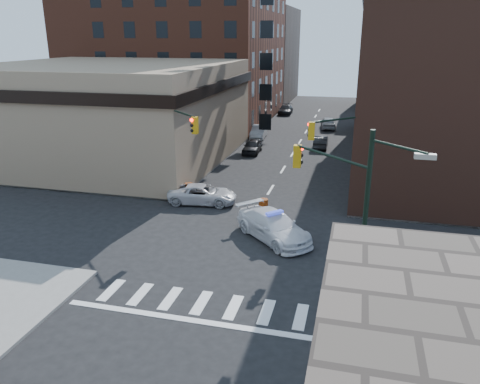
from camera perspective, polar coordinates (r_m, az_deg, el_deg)
The scene contains 30 objects.
ground at distance 27.52m, azimuth -0.15°, elevation -6.09°, with size 140.00×140.00×0.00m, color black.
sidewalk_nw at distance 65.04m, azimuth -12.81°, elevation 8.03°, with size 34.00×54.50×0.15m, color gray.
bank_building at distance 47.40m, azimuth -15.48°, elevation 9.45°, with size 22.00×22.00×9.00m, color #887159.
apartment_block at distance 68.82m, azimuth -7.17°, elevation 18.89°, with size 25.00×25.00×24.00m, color brown.
commercial_row_ne at distance 47.42m, azimuth 22.92°, elevation 11.74°, with size 14.00×34.00×14.00m, color #502C20.
filler_nw at distance 89.11m, azimuth -0.19°, elevation 16.35°, with size 20.00×18.00×16.00m, color brown.
filler_ne at distance 82.77m, azimuth 20.23°, elevation 13.70°, with size 16.00×16.00×12.00m, color brown.
signal_pole_se at distance 19.92m, azimuth 12.82°, elevation -2.09°, with size 5.40×5.27×8.00m.
signal_pole_nw at distance 32.72m, azimuth -7.81°, elevation 5.79°, with size 3.58×3.67×8.00m.
signal_pole_ne at distance 30.43m, azimuth 13.16°, elevation 4.50°, with size 3.67×3.58×8.00m.
tree_ne_near at distance 50.87m, azimuth 15.71°, elevation 8.86°, with size 3.00×3.00×4.85m.
tree_ne_far at distance 58.78m, azimuth 15.62°, elevation 10.10°, with size 3.00×3.00×4.85m.
police_car at distance 27.65m, azimuth 4.12°, elevation -4.18°, with size 2.27×5.59×1.62m, color white.
pickup at distance 33.56m, azimuth -4.58°, elevation -0.26°, with size 2.25×4.89×1.36m, color silver.
parked_car_wnear at distance 48.05m, azimuth 1.51°, elevation 5.59°, with size 1.62×4.03×1.37m, color black.
parked_car_wfar at distance 55.25m, azimuth 2.34°, elevation 7.35°, with size 1.55×4.45×1.46m, color #9C9FA5.
parked_car_wdeep at distance 72.70m, azimuth 5.58°, elevation 9.97°, with size 1.94×4.77×1.38m, color black.
parked_car_enear at distance 50.96m, azimuth 9.82°, elevation 6.06°, with size 1.42×4.07×1.34m, color black.
parked_car_efar at distance 61.92m, azimuth 10.71°, elevation 8.30°, with size 1.80×4.46×1.52m, color #94979D.
pedestrian_a at distance 35.64m, azimuth -11.16°, elevation 1.17°, with size 0.65×0.42×1.78m, color black.
pedestrian_b at distance 36.31m, azimuth -14.67°, elevation 1.16°, with size 0.81×0.63×1.67m, color black.
pedestrian_c at distance 36.65m, azimuth -12.67°, elevation 1.64°, with size 1.10×0.46×1.87m, color black.
barrel_road at distance 31.42m, azimuth 2.87°, elevation -1.82°, with size 0.61×0.61×1.09m, color red.
barrel_bank at distance 34.79m, azimuth -6.21°, elevation 0.17°, with size 0.63×0.63×1.12m, color orange.
barricade_se_a at distance 21.40m, azimuth 15.99°, elevation -12.94°, with size 1.09×0.55×0.82m, color #EA380B, non-canonical shape.
barricade_se_b at distance 18.28m, azimuth 12.60°, elevation -18.27°, with size 1.37×0.68×1.02m, color red, non-canonical shape.
barricade_se_c at distance 19.15m, azimuth 15.76°, elevation -16.83°, with size 1.23×0.62×0.92m, color #EA480B, non-canonical shape.
barricade_se_d at distance 18.06m, azimuth 19.60°, elevation -19.78°, with size 1.20×0.60×0.90m, color orange, non-canonical shape.
barricade_nw_a at distance 35.82m, azimuth -11.30°, elevation 0.55°, with size 1.25×0.62×0.93m, color red, non-canonical shape.
barricade_nw_b at distance 37.31m, azimuth -10.63°, elevation 1.21°, with size 1.06×0.53×0.79m, color red, non-canonical shape.
Camera 1 is at (6.24, -24.22, 11.50)m, focal length 35.00 mm.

